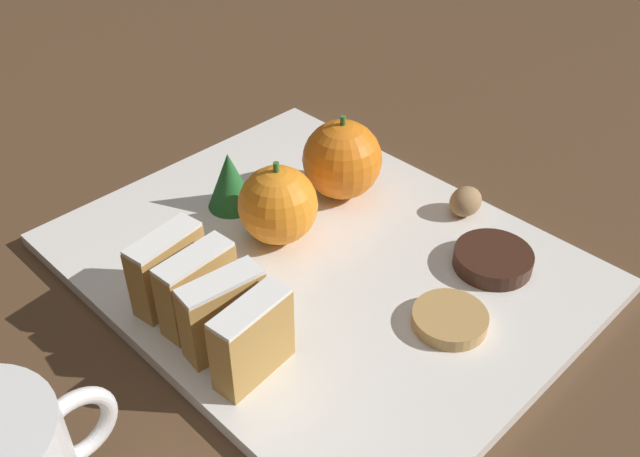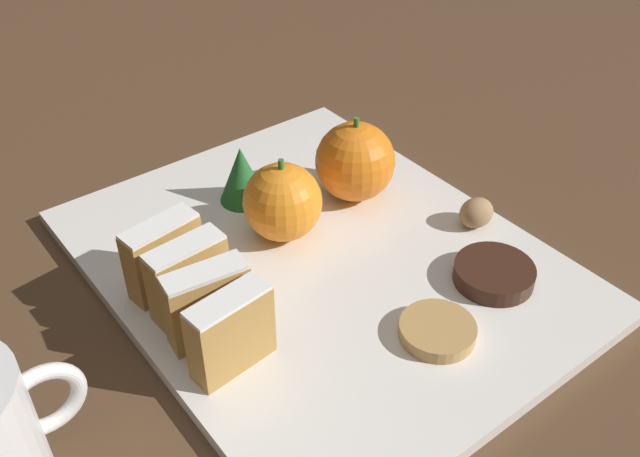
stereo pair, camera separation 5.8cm
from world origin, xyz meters
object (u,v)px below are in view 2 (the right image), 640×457
Objects in this scene: orange_far at (355,162)px; chocolate_cookie at (494,274)px; orange_near at (283,202)px; walnut at (476,213)px.

orange_far is 0.16m from chocolate_cookie.
walnut is at bearing -33.32° from orange_near.
walnut is 0.50× the size of chocolate_cookie.
orange_far reaches higher than walnut.
orange_near reaches higher than walnut.
orange_near is at bearing 122.71° from chocolate_cookie.
orange_far reaches higher than orange_near.
walnut is (0.05, -0.10, -0.02)m from orange_far.
chocolate_cookie is (0.10, -0.15, -0.03)m from orange_near.
walnut is 0.07m from chocolate_cookie.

